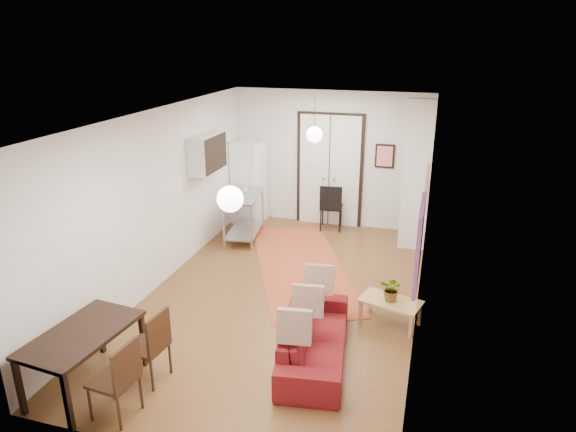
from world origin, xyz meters
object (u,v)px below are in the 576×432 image
(sofa, at_px, (315,338))
(dining_chair_near, at_px, (149,336))
(dining_table, at_px, (82,338))
(dining_chair_far, at_px, (118,368))
(fridge, at_px, (249,182))
(kitchen_counter, at_px, (244,210))
(black_side_chair, at_px, (332,201))
(coffee_table, at_px, (391,304))

(sofa, relative_size, dining_chair_near, 2.14)
(dining_table, relative_size, dining_chair_far, 1.53)
(fridge, relative_size, dining_chair_far, 1.90)
(kitchen_counter, bearing_deg, sofa, -64.78)
(sofa, distance_m, dining_chair_near, 2.07)
(dining_chair_far, xyz_separation_m, black_side_chair, (1.08, 6.30, 0.05))
(sofa, height_order, coffee_table, sofa)
(coffee_table, xyz_separation_m, dining_table, (-3.30, -2.45, 0.34))
(black_side_chair, bearing_deg, kitchen_counter, 29.30)
(dining_table, height_order, dining_chair_near, dining_chair_near)
(coffee_table, bearing_deg, dining_table, -143.43)
(coffee_table, height_order, kitchen_counter, kitchen_counter)
(fridge, height_order, black_side_chair, fridge)
(kitchen_counter, relative_size, dining_table, 0.91)
(coffee_table, relative_size, fridge, 0.53)
(coffee_table, xyz_separation_m, dining_chair_far, (-2.70, -2.67, 0.21))
(dining_table, relative_size, black_side_chair, 1.42)
(black_side_chair, bearing_deg, dining_chair_near, 72.26)
(kitchen_counter, height_order, dining_chair_far, kitchen_counter)
(sofa, bearing_deg, fridge, 21.60)
(dining_table, relative_size, dining_chair_near, 1.53)
(dining_chair_far, bearing_deg, coffee_table, 140.39)
(coffee_table, distance_m, fridge, 5.00)
(kitchen_counter, bearing_deg, black_side_chair, 28.16)
(coffee_table, relative_size, kitchen_counter, 0.72)
(dining_chair_near, bearing_deg, coffee_table, 132.34)
(kitchen_counter, xyz_separation_m, dining_table, (-0.10, -4.93, 0.05))
(sofa, distance_m, kitchen_counter, 4.30)
(sofa, distance_m, fridge, 5.37)
(fridge, distance_m, dining_chair_near, 5.61)
(sofa, distance_m, coffee_table, 1.40)
(black_side_chair, bearing_deg, dining_table, 67.67)
(black_side_chair, bearing_deg, sofa, 92.30)
(coffee_table, distance_m, dining_table, 4.13)
(sofa, relative_size, dining_table, 1.40)
(sofa, bearing_deg, coffee_table, -45.66)
(dining_table, bearing_deg, fridge, 91.81)
(coffee_table, bearing_deg, fridge, 134.62)
(kitchen_counter, height_order, dining_chair_near, kitchen_counter)
(sofa, xyz_separation_m, dining_chair_far, (-1.85, -1.56, 0.25))
(dining_chair_far, bearing_deg, dining_table, -104.24)
(dining_table, xyz_separation_m, dining_chair_far, (0.60, -0.22, -0.13))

